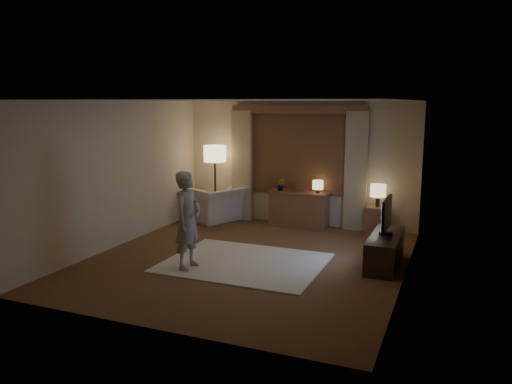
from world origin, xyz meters
The scene contains 13 objects.
room centered at (0.00, 0.50, 1.33)m, with size 5.04×5.54×2.64m.
rug centered at (0.03, -0.17, 0.01)m, with size 2.50×2.00×0.02m, color #F5E8CE.
sideboard centered at (0.11, 2.50, 0.35)m, with size 1.20×0.40×0.70m, color brown.
picture_frame centered at (0.11, 2.50, 0.80)m, with size 0.16×0.02×0.20m, color brown.
plant centered at (-0.29, 2.50, 0.85)m, with size 0.17×0.13×0.30m, color #999999.
table_lamp_sideboard centered at (0.51, 2.50, 0.90)m, with size 0.22×0.22×0.30m.
floor_lamp centered at (-1.75, 2.34, 1.39)m, with size 0.48×0.48×1.65m.
armchair centered at (-1.75, 2.36, 0.37)m, with size 1.15×1.00×0.75m, color beige.
side_table centered at (1.73, 2.45, 0.28)m, with size 0.40×0.40×0.56m, color brown.
table_lamp_side centered at (1.73, 2.45, 0.87)m, with size 0.30×0.30×0.44m.
tv_stand centered at (2.15, 0.57, 0.25)m, with size 0.45×1.40×0.50m, color black.
tv centered at (2.15, 0.57, 0.83)m, with size 0.20×0.82×0.59m.
person centered at (-0.67, -0.75, 0.78)m, with size 0.56×0.36×1.52m, color #9B968F.
Camera 1 is at (3.14, -7.27, 2.57)m, focal length 35.00 mm.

